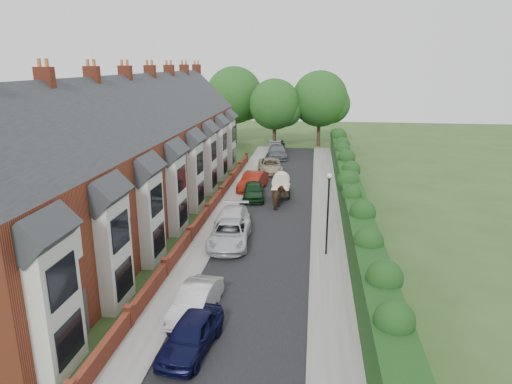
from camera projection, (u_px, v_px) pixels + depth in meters
ground at (263, 283)px, 24.27m from camera, size 140.00×140.00×0.00m
road at (273, 216)px, 34.82m from camera, size 6.00×58.00×0.02m
pavement_hedge_side at (327, 218)px, 34.30m from camera, size 2.20×58.00×0.12m
pavement_house_side at (223, 213)px, 35.28m from camera, size 1.70×58.00×0.12m
kerb_hedge_side at (313, 217)px, 34.42m from camera, size 0.18×58.00×0.13m
kerb_house_side at (233, 214)px, 35.18m from camera, size 0.18×58.00×0.13m
hedge at (352, 199)px, 33.65m from camera, size 2.10×58.00×2.85m
terrace_row at (133, 158)px, 33.90m from camera, size 9.05×40.50×11.50m
garden_wall_row at (207, 212)px, 34.34m from camera, size 0.35×40.35×1.10m
lamppost at (328, 204)px, 26.76m from camera, size 0.32×0.32×5.16m
tree_far_left at (277, 106)px, 61.25m from camera, size 7.14×6.80×9.29m
tree_far_right at (323, 100)px, 62.25m from camera, size 7.98×7.60×10.31m
tree_far_back at (237, 97)px, 64.60m from camera, size 8.40×8.00×10.82m
car_navy at (191, 334)px, 18.43m from camera, size 2.24×4.39×1.43m
car_silver_a at (196, 300)px, 21.12m from camera, size 1.89×4.29×1.37m
car_silver_b at (229, 234)px, 29.17m from camera, size 2.82×5.51×1.49m
car_white at (231, 222)px, 31.09m from camera, size 2.41×5.57×1.60m
car_green at (253, 191)px, 38.93m from camera, size 2.34×4.55×1.48m
car_red at (253, 181)px, 41.77m from camera, size 2.46×5.10×1.61m
car_beige at (270, 166)px, 48.39m from camera, size 3.23×5.53×1.45m
car_grey at (277, 152)px, 55.77m from camera, size 2.84×5.65×1.57m
car_black at (279, 145)px, 60.99m from camera, size 2.00×4.22×1.39m
horse at (279, 198)px, 36.48m from camera, size 0.92×2.01×1.69m
horse_cart at (281, 185)px, 38.41m from camera, size 1.51×3.35×2.41m
car_extra_far at (275, 147)px, 59.54m from camera, size 1.90×4.40×1.41m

